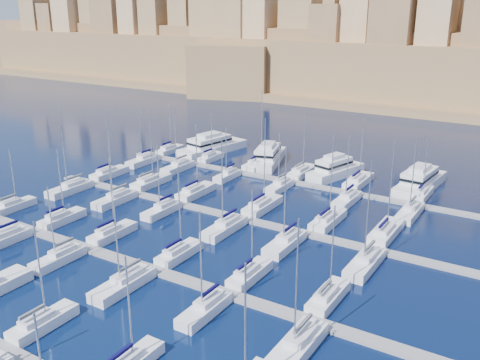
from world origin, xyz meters
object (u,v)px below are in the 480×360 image
Objects in this scene: motor_yacht_c at (335,169)px; motor_yacht_d at (420,181)px; motor_yacht_b at (268,156)px; motor_yacht_a at (211,146)px.

motor_yacht_c is 0.86× the size of motor_yacht_d.
motor_yacht_b and motor_yacht_d have the same top height.
motor_yacht_a is 16.42m from motor_yacht_b.
motor_yacht_c is at bearing -175.61° from motor_yacht_d.
motor_yacht_d is (33.96, 0.17, 0.00)m from motor_yacht_b.
motor_yacht_c is (33.14, -2.16, -0.00)m from motor_yacht_a.
motor_yacht_b is 1.17× the size of motor_yacht_c.
motor_yacht_a is 50.36m from motor_yacht_d.
motor_yacht_c is at bearing -3.94° from motor_yacht_b.
motor_yacht_d is (17.21, 1.32, -0.00)m from motor_yacht_c.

